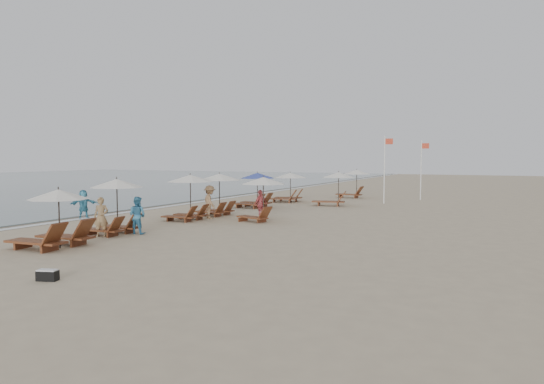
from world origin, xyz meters
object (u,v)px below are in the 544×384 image
at_px(waterline_walker, 84,204).
at_px(lounger_station_4, 254,191).
at_px(inland_station_0, 260,192).
at_px(inland_station_1, 334,186).
at_px(beachgoer_near, 101,217).
at_px(lounger_station_0, 53,222).
at_px(lounger_station_3, 217,191).
at_px(beachgoer_mid_a, 137,215).
at_px(flag_pole_near, 385,166).
at_px(inland_station_2, 353,181).
at_px(lounger_station_5, 288,187).
at_px(beachgoer_far_a, 261,204).
at_px(beachgoer_mid_b, 210,202).
at_px(lounger_station_1, 114,206).
at_px(duffel_bag, 48,275).
at_px(lounger_station_2, 188,195).

bearing_deg(waterline_walker, lounger_station_4, -1.29).
xyz_separation_m(lounger_station_4, inland_station_0, (3.55, -6.01, 0.42)).
distance_m(inland_station_1, beachgoer_near, 16.80).
bearing_deg(lounger_station_0, lounger_station_4, 90.93).
xyz_separation_m(lounger_station_3, beachgoer_mid_a, (0.53, -6.99, -0.55)).
bearing_deg(beachgoer_mid_a, flag_pole_near, -114.33).
distance_m(beachgoer_mid_a, flag_pole_near, 19.14).
bearing_deg(beachgoer_near, inland_station_0, 33.50).
height_order(inland_station_0, beachgoer_mid_a, inland_station_0).
bearing_deg(beachgoer_mid_a, inland_station_2, -102.59).
relative_size(lounger_station_3, inland_station_2, 0.92).
relative_size(lounger_station_5, inland_station_0, 1.09).
bearing_deg(beachgoer_far_a, beachgoer_mid_b, -51.18).
xyz_separation_m(lounger_station_0, flag_pole_near, (6.63, 21.78, 1.67)).
distance_m(lounger_station_1, flag_pole_near, 19.86).
height_order(lounger_station_0, lounger_station_3, lounger_station_3).
bearing_deg(waterline_walker, inland_station_1, -8.29).
distance_m(beachgoer_mid_a, beachgoer_mid_b, 5.75).
bearing_deg(inland_station_2, inland_station_1, -83.78).
height_order(lounger_station_0, beachgoer_near, lounger_station_0).
relative_size(inland_station_1, inland_station_2, 1.04).
bearing_deg(lounger_station_3, beachgoer_near, -91.99).
bearing_deg(beachgoer_mid_a, beachgoer_far_a, -113.82).
xyz_separation_m(lounger_station_3, duffel_bag, (3.80, -14.09, -1.19)).
height_order(beachgoer_far_a, duffel_bag, beachgoer_far_a).
relative_size(beachgoer_far_a, waterline_walker, 1.00).
xyz_separation_m(inland_station_0, waterline_walker, (-8.92, -2.90, -0.74)).
bearing_deg(inland_station_0, lounger_station_1, -119.53).
bearing_deg(beachgoer_mid_b, duffel_bag, 142.88).
distance_m(beachgoer_far_a, waterline_walker, 9.30).
distance_m(lounger_station_1, waterline_walker, 6.35).
height_order(lounger_station_0, lounger_station_1, lounger_station_1).
xyz_separation_m(beachgoer_far_a, waterline_walker, (-8.40, -4.00, -0.00)).
height_order(lounger_station_2, lounger_station_5, lounger_station_2).
relative_size(waterline_walker, duffel_bag, 2.61).
xyz_separation_m(lounger_station_2, lounger_station_3, (0.17, 2.48, 0.04)).
distance_m(lounger_station_1, lounger_station_2, 5.05).
bearing_deg(duffel_bag, flag_pole_near, 83.58).
xyz_separation_m(lounger_station_4, beachgoer_mid_b, (0.60, -6.00, -0.21)).
xyz_separation_m(inland_station_0, flag_pole_near, (3.33, 12.31, 1.10)).
xyz_separation_m(lounger_station_4, beachgoer_near, (-0.03, -12.94, -0.27)).
height_order(lounger_station_1, beachgoer_mid_b, lounger_station_1).
relative_size(lounger_station_4, inland_station_1, 0.91).
height_order(lounger_station_0, beachgoer_mid_a, lounger_station_0).
xyz_separation_m(lounger_station_1, waterline_walker, (-5.37, 3.38, -0.43)).
distance_m(lounger_station_0, lounger_station_4, 15.48).
distance_m(lounger_station_0, lounger_station_1, 3.22).
distance_m(beachgoer_near, beachgoer_mid_b, 6.97).
xyz_separation_m(lounger_station_2, inland_station_1, (4.12, 10.55, -0.01)).
xyz_separation_m(lounger_station_4, flag_pole_near, (6.88, 6.30, 1.52)).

